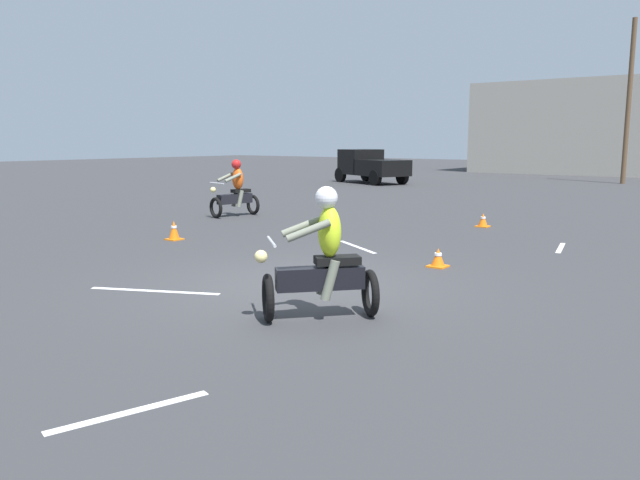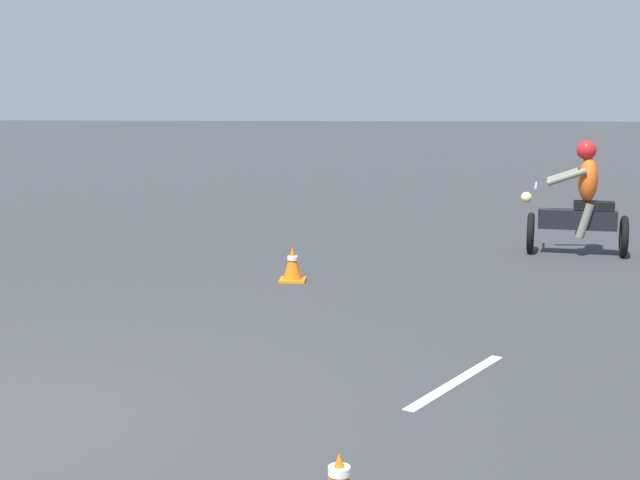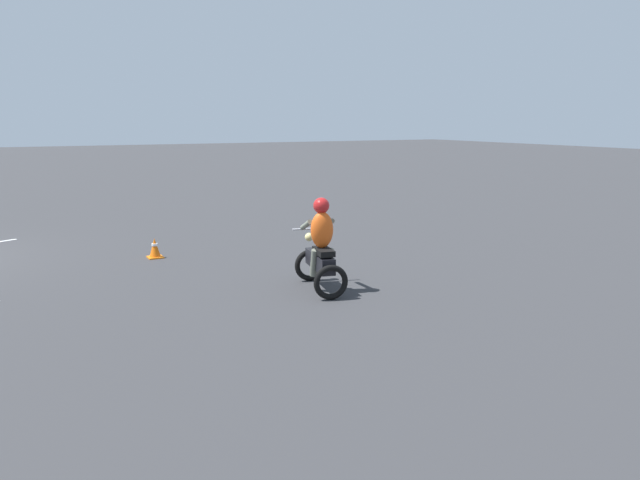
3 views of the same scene
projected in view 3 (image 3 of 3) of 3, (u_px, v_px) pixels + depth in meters
name	position (u px, v px, depth m)	size (l,w,h in m)	color
motorcycle_rider_background	(321.00, 250.00, 10.92)	(0.89, 1.55, 1.66)	black
traffic_cone_near_right	(155.00, 248.00, 13.58)	(0.32, 0.32, 0.44)	orange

